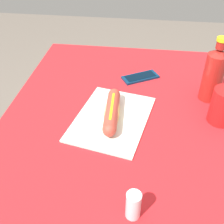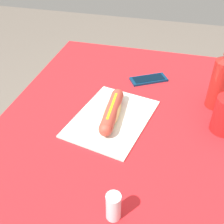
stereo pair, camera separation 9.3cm
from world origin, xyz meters
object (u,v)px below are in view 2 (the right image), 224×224
hot_dog (112,111)px  cell_phone (149,79)px  salt_shaker (113,206)px  soda_bottle (221,81)px

hot_dog → cell_phone: size_ratio=1.46×
hot_dog → cell_phone: 0.29m
hot_dog → salt_shaker: size_ratio=3.02×
soda_bottle → cell_phone: bearing=67.0°
cell_phone → hot_dog: bearing=163.6°
soda_bottle → hot_dog: bearing=116.5°
soda_bottle → salt_shaker: (-0.52, 0.25, -0.07)m
hot_dog → soda_bottle: (0.17, -0.34, 0.07)m
hot_dog → cell_phone: bearing=-16.4°
cell_phone → soda_bottle: size_ratio=0.67×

